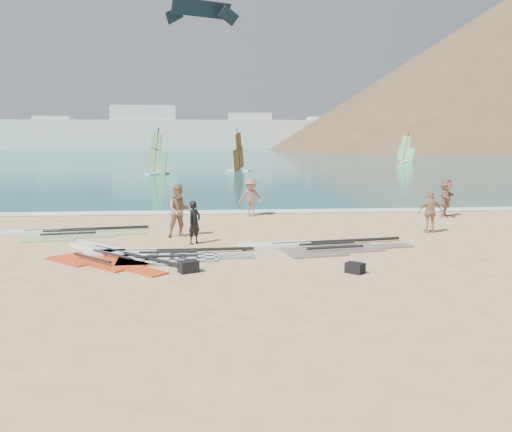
{
  "coord_description": "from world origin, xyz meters",
  "views": [
    {
      "loc": [
        -1.94,
        -15.28,
        3.74
      ],
      "look_at": [
        -0.34,
        4.0,
        1.0
      ],
      "focal_mm": 40.0,
      "sensor_mm": 36.0,
      "label": 1
    }
  ],
  "objects": [
    {
      "name": "kitesurf_kite",
      "position": [
        -2.51,
        49.08,
        17.11
      ],
      "size": [
        7.45,
        3.98,
        2.59
      ],
      "rotation": [
        0.0,
        0.0,
        0.45
      ],
      "color": "black",
      "rests_on": "ground"
    },
    {
      "name": "gear_bag_far",
      "position": [
        2.03,
        -0.31,
        0.14
      ],
      "size": [
        0.58,
        0.58,
        0.29
      ],
      "primitive_type": "cube",
      "rotation": [
        0.0,
        0.0,
        -0.76
      ],
      "color": "black",
      "rests_on": "ground"
    },
    {
      "name": "beachgoer_back",
      "position": [
        6.57,
        5.84,
        0.82
      ],
      "size": [
        0.97,
        0.44,
        1.63
      ],
      "primitive_type": "imported",
      "rotation": [
        0.0,
        0.0,
        3.19
      ],
      "color": "tan",
      "rests_on": "ground"
    },
    {
      "name": "beachgoer_left",
      "position": [
        -3.04,
        5.75,
        0.98
      ],
      "size": [
        1.12,
        0.97,
        1.96
      ],
      "primitive_type": "imported",
      "rotation": [
        0.0,
        0.0,
        0.28
      ],
      "color": "#997153",
      "rests_on": "ground"
    },
    {
      "name": "rig_red",
      "position": [
        -5.18,
        2.38,
        0.05
      ],
      "size": [
        4.45,
        5.0,
        0.2
      ],
      "rotation": [
        0.0,
        0.0,
        -0.8
      ],
      "color": "red",
      "rests_on": "ground"
    },
    {
      "name": "surf_line",
      "position": [
        0.0,
        12.3,
        0.0
      ],
      "size": [
        300.0,
        1.2,
        0.04
      ],
      "primitive_type": "cube",
      "color": "white",
      "rests_on": "ground"
    },
    {
      "name": "person_wetsuit",
      "position": [
        -2.46,
        4.33,
        0.75
      ],
      "size": [
        0.63,
        0.65,
        1.5
      ],
      "primitive_type": "imported",
      "rotation": [
        0.0,
        0.0,
        0.85
      ],
      "color": "black",
      "rests_on": "ground"
    },
    {
      "name": "rig_orange",
      "position": [
        1.5,
        3.21,
        0.05
      ],
      "size": [
        5.93,
        2.78,
        0.2
      ],
      "rotation": [
        0.0,
        0.0,
        0.18
      ],
      "color": "#D6571D",
      "rests_on": "ground"
    },
    {
      "name": "windsurfer_right",
      "position": [
        25.18,
        61.68,
        1.23
      ],
      "size": [
        2.15,
        2.16,
        4.13
      ],
      "rotation": [
        0.0,
        0.0,
        0.7
      ],
      "color": "white",
      "rests_on": "ground"
    },
    {
      "name": "far_town",
      "position": [
        -15.72,
        150.0,
        4.49
      ],
      "size": [
        160.0,
        8.0,
        12.0
      ],
      "color": "white",
      "rests_on": "ground"
    },
    {
      "name": "beachgoer_right",
      "position": [
        8.98,
        10.09,
        0.88
      ],
      "size": [
        1.3,
        1.67,
        1.77
      ],
      "primitive_type": "imported",
      "rotation": [
        0.0,
        0.0,
        1.02
      ],
      "color": "#A76759",
      "rests_on": "ground"
    },
    {
      "name": "windsurfer_left",
      "position": [
        -6.89,
        40.09,
        1.31
      ],
      "size": [
        2.27,
        2.25,
        4.53
      ],
      "rotation": [
        0.0,
        0.0,
        0.78
      ],
      "color": "white",
      "rests_on": "ground"
    },
    {
      "name": "sea",
      "position": [
        0.0,
        132.0,
        0.0
      ],
      "size": [
        300.0,
        240.0,
        0.06
      ],
      "primitive_type": "cube",
      "color": "#0C4656",
      "rests_on": "ground"
    },
    {
      "name": "windsurfer_centre",
      "position": [
        1.18,
        44.59,
        1.31
      ],
      "size": [
        2.54,
        2.77,
        4.51
      ],
      "rotation": [
        0.0,
        0.0,
        -0.44
      ],
      "color": "white",
      "rests_on": "ground"
    },
    {
      "name": "gear_bag_near",
      "position": [
        -2.53,
        0.14,
        0.16
      ],
      "size": [
        0.62,
        0.55,
        0.33
      ],
      "primitive_type": "cube",
      "rotation": [
        0.0,
        0.0,
        0.42
      ],
      "color": "black",
      "rests_on": "ground"
    },
    {
      "name": "rig_grey",
      "position": [
        -3.67,
        2.29,
        0.05
      ],
      "size": [
        5.39,
        2.15,
        0.2
      ],
      "rotation": [
        0.0,
        0.0,
        0.04
      ],
      "color": "#252528",
      "rests_on": "ground"
    },
    {
      "name": "ground",
      "position": [
        0.0,
        0.0,
        0.0
      ],
      "size": [
        300.0,
        300.0,
        0.0
      ],
      "primitive_type": "plane",
      "color": "#E3B784",
      "rests_on": "ground"
    },
    {
      "name": "rig_green",
      "position": [
        -7.72,
        6.61,
        0.05
      ],
      "size": [
        5.93,
        2.73,
        0.2
      ],
      "rotation": [
        0.0,
        0.0,
        0.16
      ],
      "color": "#63BA30",
      "rests_on": "ground"
    },
    {
      "name": "beachgoer_mid",
      "position": [
        -0.0,
        11.0,
        0.88
      ],
      "size": [
        1.15,
        0.67,
        1.77
      ],
      "primitive_type": "imported",
      "rotation": [
        0.0,
        0.0,
        -0.02
      ],
      "color": "#945F4E",
      "rests_on": "ground"
    }
  ]
}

